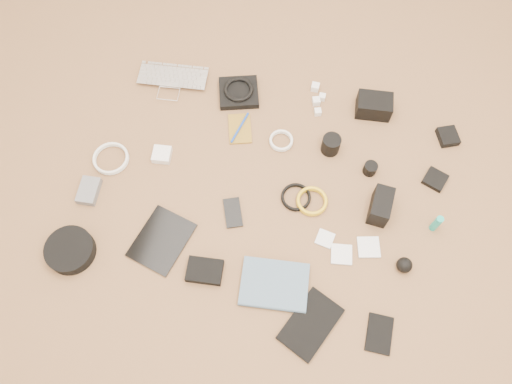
% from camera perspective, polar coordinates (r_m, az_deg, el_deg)
% --- Properties ---
extents(laptop, '(0.32, 0.24, 0.02)m').
position_cam_1_polar(laptop, '(2.24, -9.67, 12.00)').
color(laptop, silver).
rests_on(laptop, ground).
extents(headphone_pouch, '(0.21, 0.20, 0.03)m').
position_cam_1_polar(headphone_pouch, '(2.19, -1.99, 11.28)').
color(headphone_pouch, black).
rests_on(headphone_pouch, ground).
extents(headphones, '(0.16, 0.16, 0.02)m').
position_cam_1_polar(headphones, '(2.17, -2.01, 11.63)').
color(headphones, black).
rests_on(headphones, headphone_pouch).
extents(charger_a, '(0.03, 0.03, 0.03)m').
position_cam_1_polar(charger_a, '(2.22, 6.79, 11.82)').
color(charger_a, white).
rests_on(charger_a, ground).
extents(charger_b, '(0.03, 0.03, 0.03)m').
position_cam_1_polar(charger_b, '(2.19, 7.57, 10.71)').
color(charger_b, white).
rests_on(charger_b, ground).
extents(charger_c, '(0.04, 0.04, 0.03)m').
position_cam_1_polar(charger_c, '(2.17, 6.89, 10.26)').
color(charger_c, white).
rests_on(charger_c, ground).
extents(charger_d, '(0.04, 0.04, 0.03)m').
position_cam_1_polar(charger_d, '(2.15, 7.07, 9.07)').
color(charger_d, white).
rests_on(charger_d, ground).
extents(dslr_camera, '(0.15, 0.11, 0.08)m').
position_cam_1_polar(dslr_camera, '(2.17, 13.33, 9.57)').
color(dslr_camera, black).
rests_on(dslr_camera, ground).
extents(lens_pouch, '(0.10, 0.11, 0.03)m').
position_cam_1_polar(lens_pouch, '(2.21, 21.08, 5.94)').
color(lens_pouch, black).
rests_on(lens_pouch, ground).
extents(notebook_olive, '(0.13, 0.16, 0.01)m').
position_cam_1_polar(notebook_olive, '(2.10, -1.85, 7.25)').
color(notebook_olive, olive).
rests_on(notebook_olive, ground).
extents(pen_blue, '(0.04, 0.16, 0.01)m').
position_cam_1_polar(pen_blue, '(2.09, -1.86, 7.38)').
color(pen_blue, '#153DAC').
rests_on(pen_blue, notebook_olive).
extents(cable_white_a, '(0.13, 0.13, 0.01)m').
position_cam_1_polar(cable_white_a, '(2.06, 2.89, 5.81)').
color(cable_white_a, white).
rests_on(cable_white_a, ground).
extents(lens_a, '(0.09, 0.09, 0.08)m').
position_cam_1_polar(lens_a, '(2.04, 8.55, 5.38)').
color(lens_a, black).
rests_on(lens_a, ground).
extents(lens_b, '(0.07, 0.07, 0.05)m').
position_cam_1_polar(lens_b, '(2.03, 12.92, 2.63)').
color(lens_b, black).
rests_on(lens_b, ground).
extents(card_reader, '(0.10, 0.10, 0.02)m').
position_cam_1_polar(card_reader, '(2.10, 19.79, 1.37)').
color(card_reader, black).
rests_on(card_reader, ground).
extents(power_brick, '(0.08, 0.08, 0.03)m').
position_cam_1_polar(power_brick, '(2.06, -10.70, 4.22)').
color(power_brick, white).
rests_on(power_brick, ground).
extents(cable_white_b, '(0.18, 0.18, 0.01)m').
position_cam_1_polar(cable_white_b, '(2.10, -16.21, 3.62)').
color(cable_white_b, white).
rests_on(cable_white_b, ground).
extents(cable_black, '(0.15, 0.15, 0.01)m').
position_cam_1_polar(cable_black, '(1.95, 4.58, -0.66)').
color(cable_black, black).
rests_on(cable_black, ground).
extents(cable_yellow, '(0.12, 0.12, 0.01)m').
position_cam_1_polar(cable_yellow, '(1.95, 6.38, -1.13)').
color(cable_yellow, gold).
rests_on(cable_yellow, ground).
extents(flash, '(0.08, 0.14, 0.10)m').
position_cam_1_polar(flash, '(1.94, 14.05, -1.56)').
color(flash, black).
rests_on(flash, ground).
extents(lens_cleaner, '(0.04, 0.04, 0.09)m').
position_cam_1_polar(lens_cleaner, '(1.98, 19.91, -3.40)').
color(lens_cleaner, teal).
rests_on(lens_cleaner, ground).
extents(battery_charger, '(0.08, 0.12, 0.03)m').
position_cam_1_polar(battery_charger, '(2.05, -18.56, 0.13)').
color(battery_charger, slate).
rests_on(battery_charger, ground).
extents(tablet, '(0.23, 0.26, 0.01)m').
position_cam_1_polar(tablet, '(1.91, -10.72, -5.42)').
color(tablet, black).
rests_on(tablet, ground).
extents(phone, '(0.11, 0.14, 0.01)m').
position_cam_1_polar(phone, '(1.92, -2.66, -2.38)').
color(phone, black).
rests_on(phone, ground).
extents(filter_case_left, '(0.07, 0.07, 0.01)m').
position_cam_1_polar(filter_case_left, '(1.90, 7.88, -5.31)').
color(filter_case_left, silver).
rests_on(filter_case_left, ground).
extents(filter_case_mid, '(0.09, 0.09, 0.01)m').
position_cam_1_polar(filter_case_mid, '(1.89, 9.74, -7.05)').
color(filter_case_mid, silver).
rests_on(filter_case_mid, ground).
extents(filter_case_right, '(0.10, 0.10, 0.01)m').
position_cam_1_polar(filter_case_right, '(1.92, 12.74, -6.18)').
color(filter_case_right, silver).
rests_on(filter_case_right, ground).
extents(air_blower, '(0.07, 0.07, 0.06)m').
position_cam_1_polar(air_blower, '(1.90, 16.60, -8.01)').
color(air_blower, black).
rests_on(air_blower, ground).
extents(headphone_case, '(0.24, 0.24, 0.05)m').
position_cam_1_polar(headphone_case, '(1.97, -20.46, -6.25)').
color(headphone_case, black).
rests_on(headphone_case, ground).
extents(drive_case, '(0.14, 0.11, 0.03)m').
position_cam_1_polar(drive_case, '(1.84, -5.88, -8.95)').
color(drive_case, black).
rests_on(drive_case, ground).
extents(paperback, '(0.26, 0.21, 0.02)m').
position_cam_1_polar(paperback, '(1.81, 1.79, -13.27)').
color(paperback, '#48627A').
rests_on(paperback, ground).
extents(notebook_black_a, '(0.22, 0.26, 0.02)m').
position_cam_1_polar(notebook_black_a, '(1.81, 6.26, -14.77)').
color(notebook_black_a, black).
rests_on(notebook_black_a, ground).
extents(notebook_black_b, '(0.09, 0.13, 0.01)m').
position_cam_1_polar(notebook_black_b, '(1.85, 13.91, -15.46)').
color(notebook_black_b, black).
rests_on(notebook_black_b, ground).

